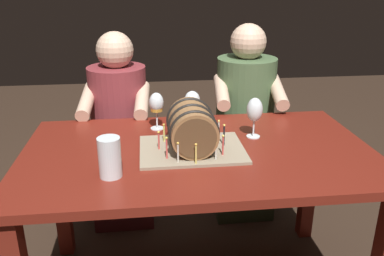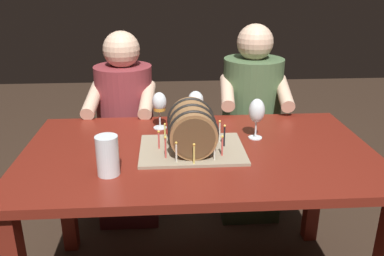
% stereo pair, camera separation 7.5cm
% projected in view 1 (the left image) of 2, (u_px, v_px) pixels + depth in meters
% --- Properties ---
extents(dining_table, '(1.44, 0.84, 0.73)m').
position_uv_depth(dining_table, '(198.00, 172.00, 1.70)').
color(dining_table, maroon).
rests_on(dining_table, ground).
extents(barrel_cake, '(0.42, 0.32, 0.20)m').
position_uv_depth(barrel_cake, '(192.00, 130.00, 1.62)').
color(barrel_cake, gray).
rests_on(barrel_cake, dining_table).
extents(wine_glass_amber, '(0.07, 0.07, 0.17)m').
position_uv_depth(wine_glass_amber, '(156.00, 104.00, 1.84)').
color(wine_glass_amber, white).
rests_on(wine_glass_amber, dining_table).
extents(wine_glass_red, '(0.07, 0.07, 0.16)m').
position_uv_depth(wine_glass_red, '(192.00, 102.00, 1.92)').
color(wine_glass_red, white).
rests_on(wine_glass_red, dining_table).
extents(wine_glass_empty, '(0.07, 0.07, 0.18)m').
position_uv_depth(wine_glass_empty, '(255.00, 111.00, 1.75)').
color(wine_glass_empty, white).
rests_on(wine_glass_empty, dining_table).
extents(beer_pint, '(0.08, 0.08, 0.15)m').
position_uv_depth(beer_pint, '(110.00, 158.00, 1.42)').
color(beer_pint, white).
rests_on(beer_pint, dining_table).
extents(person_seated_left, '(0.37, 0.47, 1.13)m').
position_uv_depth(person_seated_left, '(121.00, 141.00, 2.31)').
color(person_seated_left, '#4C1B1E').
rests_on(person_seated_left, ground).
extents(person_seated_right, '(0.40, 0.49, 1.16)m').
position_uv_depth(person_seated_right, '(244.00, 131.00, 2.39)').
color(person_seated_right, '#2A3A24').
rests_on(person_seated_right, ground).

